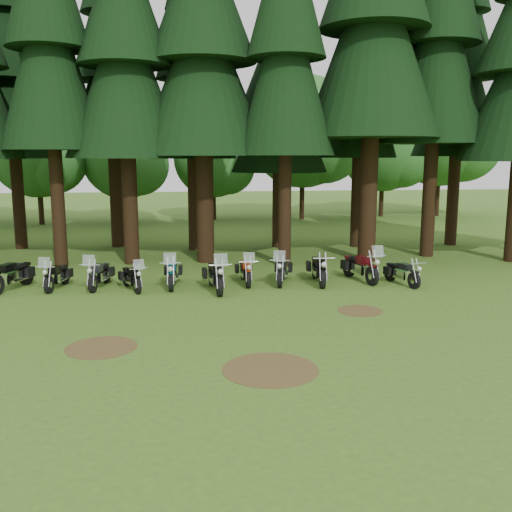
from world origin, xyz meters
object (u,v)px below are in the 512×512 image
object	(u,v)px
motorcycle_2	(100,275)
motorcycle_8	(319,270)
motorcycle_0	(11,276)
motorcycle_1	(57,277)
motorcycle_4	(172,274)
motorcycle_7	(282,271)
motorcycle_10	(402,274)
motorcycle_6	(245,272)
motorcycle_5	(215,277)
motorcycle_3	(132,278)
motorcycle_9	(360,268)

from	to	relation	value
motorcycle_2	motorcycle_8	size ratio (longest dim) A/B	0.92
motorcycle_0	motorcycle_1	distance (m)	1.57
motorcycle_4	motorcycle_1	bearing A→B (deg)	179.66
motorcycle_7	motorcycle_0	bearing A→B (deg)	-165.44
motorcycle_4	motorcycle_10	distance (m)	8.50
motorcycle_0	motorcycle_2	distance (m)	3.08
motorcycle_1	motorcycle_6	distance (m)	6.85
motorcycle_1	motorcycle_0	bearing A→B (deg)	-168.47
motorcycle_2	motorcycle_4	xyz separation A→B (m)	(2.62, -0.16, 0.02)
motorcycle_5	motorcycle_8	xyz separation A→B (m)	(3.93, 0.77, -0.01)
motorcycle_8	motorcycle_10	size ratio (longest dim) A/B	1.22
motorcycle_1	motorcycle_8	bearing A→B (deg)	8.55
motorcycle_0	motorcycle_5	bearing A→B (deg)	11.75
motorcycle_3	motorcycle_7	xyz separation A→B (m)	(5.53, 0.42, 0.05)
motorcycle_0	motorcycle_5	xyz separation A→B (m)	(7.23, -1.04, -0.00)
motorcycle_3	motorcycle_10	distance (m)	9.91
motorcycle_6	motorcycle_8	bearing A→B (deg)	-6.54
motorcycle_0	motorcycle_4	xyz separation A→B (m)	(5.70, -0.16, -0.04)
motorcycle_0	motorcycle_7	size ratio (longest dim) A/B	1.08
motorcycle_10	motorcycle_2	bearing A→B (deg)	159.59
motorcycle_6	motorcycle_10	world-z (taller)	motorcycle_6
motorcycle_6	motorcycle_0	bearing A→B (deg)	178.51
motorcycle_6	motorcycle_3	bearing A→B (deg)	-174.56
motorcycle_7	motorcycle_9	world-z (taller)	motorcycle_9
motorcycle_4	motorcycle_10	bearing A→B (deg)	-2.72
motorcycle_2	motorcycle_10	bearing A→B (deg)	5.63
motorcycle_0	motorcycle_9	distance (m)	12.83
motorcycle_1	motorcycle_2	xyz separation A→B (m)	(1.51, -0.04, 0.02)
motorcycle_3	motorcycle_6	xyz separation A→B (m)	(4.15, 0.50, 0.03)
motorcycle_2	motorcycle_4	size ratio (longest dim) A/B	0.97
motorcycle_3	motorcycle_8	distance (m)	6.90
motorcycle_6	motorcycle_10	xyz separation A→B (m)	(5.75, -0.90, -0.03)
motorcycle_5	motorcycle_6	size ratio (longest dim) A/B	1.13
motorcycle_4	motorcycle_9	distance (m)	7.13
motorcycle_1	motorcycle_5	bearing A→B (deg)	-0.34
motorcycle_5	motorcycle_9	xyz separation A→B (m)	(5.60, 0.94, 0.00)
motorcycle_9	motorcycle_4	bearing A→B (deg)	166.81
motorcycle_6	motorcycle_8	world-z (taller)	motorcycle_6
motorcycle_1	motorcycle_6	xyz separation A→B (m)	(6.85, -0.05, 0.01)
motorcycle_4	motorcycle_8	bearing A→B (deg)	1.31
motorcycle_2	motorcycle_9	world-z (taller)	motorcycle_9
motorcycle_7	motorcycle_8	world-z (taller)	motorcycle_7
motorcycle_5	motorcycle_3	bearing A→B (deg)	163.80
motorcycle_4	motorcycle_8	xyz separation A→B (m)	(5.46, -0.10, 0.02)
motorcycle_0	motorcycle_1	xyz separation A→B (m)	(1.57, 0.03, -0.07)
motorcycle_0	motorcycle_7	xyz separation A→B (m)	(9.79, -0.10, -0.04)
motorcycle_8	motorcycle_9	size ratio (longest dim) A/B	0.99
motorcycle_2	motorcycle_5	world-z (taller)	motorcycle_5
motorcycle_3	motorcycle_7	world-z (taller)	motorcycle_7
motorcycle_2	motorcycle_6	bearing A→B (deg)	10.24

